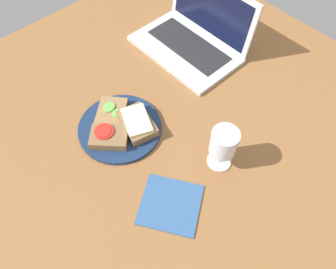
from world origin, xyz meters
TOP-DOWN VIEW (x-y plane):
  - wooden_table at (0.00, 0.00)cm, footprint 140.00×140.00cm
  - plate at (-11.88, -7.40)cm, footprint 23.29×23.29cm
  - sandwich_with_cucumber at (-16.71, -6.45)cm, footprint 12.51×12.79cm
  - sandwich_with_tomato at (-10.45, -12.08)cm, footprint 12.03×12.01cm
  - sandwich_with_cheese at (-8.68, -3.71)cm, footprint 13.05×10.21cm
  - wine_glass at (13.93, 5.41)cm, footprint 6.81×6.81cm
  - laptop at (-22.48, 32.22)cm, footprint 34.92×23.82cm
  - napkin at (14.10, -12.24)cm, footprint 19.37×19.16cm

SIDE VIEW (x-z plane):
  - wooden_table at x=0.00cm, z-range 0.00..3.00cm
  - napkin at x=14.10cm, z-range 3.00..3.40cm
  - plate at x=-11.88cm, z-range 3.00..4.19cm
  - sandwich_with_cucumber at x=-16.71cm, z-range 4.03..6.40cm
  - sandwich_with_tomato at x=-10.45cm, z-range 4.03..7.28cm
  - sandwich_with_cheese at x=-8.68cm, z-range 4.10..7.45cm
  - laptop at x=-22.48cm, z-range -2.78..17.22cm
  - wine_glass at x=13.93cm, z-range 5.43..18.38cm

